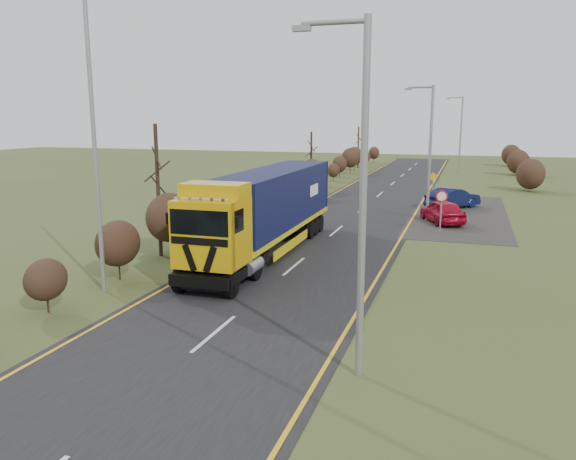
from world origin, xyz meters
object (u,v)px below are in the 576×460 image
(streetlight_near, at_px, (359,188))
(speed_sign, at_px, (441,203))
(car_blue_sedan, at_px, (453,198))
(car_red_hatchback, at_px, (442,211))
(lorry, at_px, (267,207))

(streetlight_near, distance_m, speed_sign, 18.72)
(car_blue_sedan, relative_size, streetlight_near, 0.50)
(streetlight_near, bearing_deg, car_red_hatchback, 87.25)
(car_red_hatchback, height_order, streetlight_near, streetlight_near)
(car_blue_sedan, bearing_deg, lorry, 102.91)
(lorry, xyz_separation_m, car_blue_sedan, (7.85, 16.73, -1.55))
(car_red_hatchback, distance_m, speed_sign, 3.56)
(car_blue_sedan, bearing_deg, speed_sign, 125.82)
(car_blue_sedan, height_order, streetlight_near, streetlight_near)
(lorry, height_order, car_red_hatchback, lorry)
(lorry, relative_size, speed_sign, 5.89)
(car_red_hatchback, bearing_deg, lorry, 31.51)
(lorry, distance_m, car_blue_sedan, 18.55)
(streetlight_near, height_order, speed_sign, streetlight_near)
(car_blue_sedan, distance_m, streetlight_near, 28.15)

